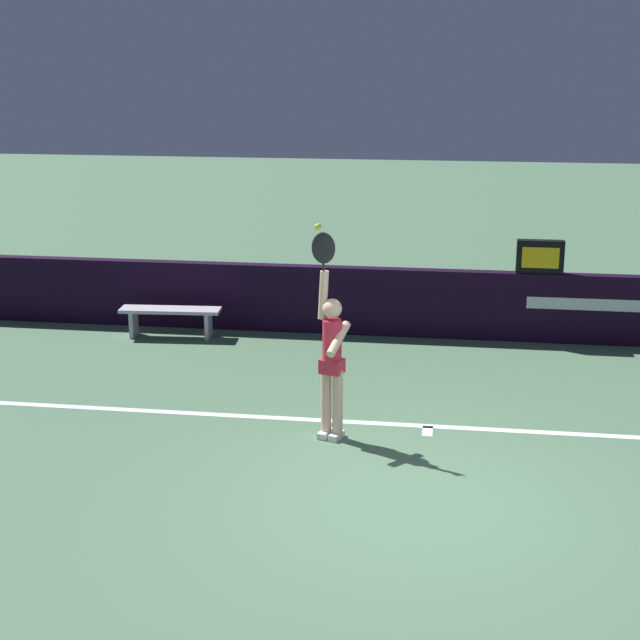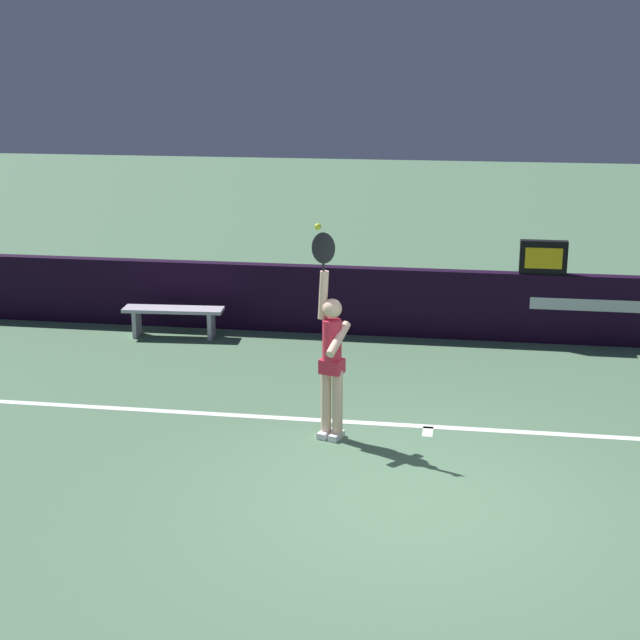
% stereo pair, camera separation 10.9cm
% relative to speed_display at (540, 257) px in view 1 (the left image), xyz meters
% --- Properties ---
extents(ground_plane, '(60.00, 60.00, 0.00)m').
position_rel_speed_display_xyz_m(ground_plane, '(-1.45, -5.58, -1.28)').
color(ground_plane, '#4D7051').
extents(court_lines, '(11.43, 5.28, 0.00)m').
position_rel_speed_display_xyz_m(court_lines, '(-1.45, -6.20, -1.28)').
color(court_lines, white).
rests_on(court_lines, ground).
extents(back_wall, '(16.42, 0.21, 1.03)m').
position_rel_speed_display_xyz_m(back_wall, '(-1.45, 0.00, -0.76)').
color(back_wall, black).
rests_on(back_wall, ground).
extents(speed_display, '(0.68, 0.16, 0.49)m').
position_rel_speed_display_xyz_m(speed_display, '(0.00, 0.00, 0.00)').
color(speed_display, black).
rests_on(speed_display, back_wall).
extents(tennis_player, '(0.45, 0.47, 2.33)m').
position_rel_speed_display_xyz_m(tennis_player, '(-2.52, -4.11, -0.32)').
color(tennis_player, beige).
rests_on(tennis_player, ground).
extents(tennis_ball, '(0.07, 0.07, 0.07)m').
position_rel_speed_display_xyz_m(tennis_ball, '(-2.68, -4.05, 1.09)').
color(tennis_ball, '#CCE033').
extents(courtside_bench_near, '(1.53, 0.46, 0.45)m').
position_rel_speed_display_xyz_m(courtside_bench_near, '(-5.43, -0.60, -0.94)').
color(courtside_bench_near, '#BBB1C0').
rests_on(courtside_bench_near, ground).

